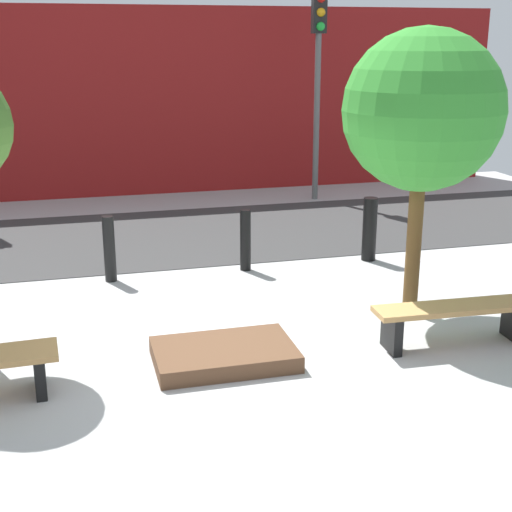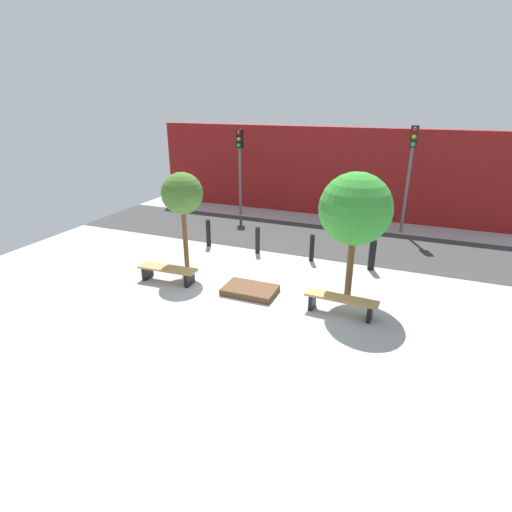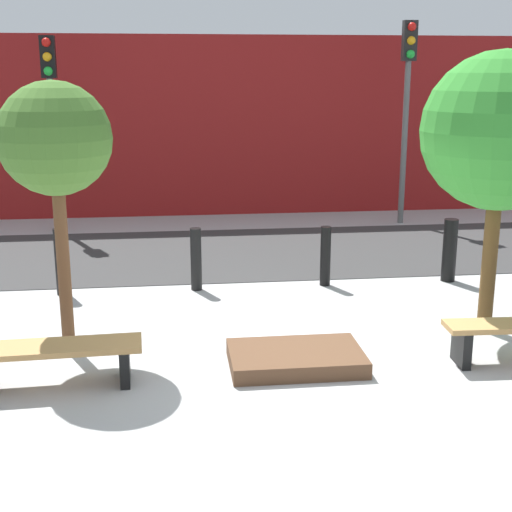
{
  "view_description": "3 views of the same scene",
  "coord_description": "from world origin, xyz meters",
  "px_view_note": "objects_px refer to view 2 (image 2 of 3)",
  "views": [
    {
      "loc": [
        -1.4,
        -6.69,
        3.2
      ],
      "look_at": [
        0.33,
        -0.15,
        1.14
      ],
      "focal_mm": 50.0,
      "sensor_mm": 36.0,
      "label": 1
    },
    {
      "loc": [
        3.85,
        -9.17,
        5.02
      ],
      "look_at": [
        0.16,
        -0.06,
        1.11
      ],
      "focal_mm": 28.0,
      "sensor_mm": 36.0,
      "label": 2
    },
    {
      "loc": [
        -1.29,
        -7.18,
        3.09
      ],
      "look_at": [
        -0.4,
        0.2,
        1.17
      ],
      "focal_mm": 50.0,
      "sensor_mm": 36.0,
      "label": 3
    }
  ],
  "objects_px": {
    "tree_behind_left_bench": "(182,194)",
    "traffic_light_mid_west": "(411,161)",
    "tree_behind_right_bench": "(355,210)",
    "bollard_far_left": "(208,233)",
    "bollard_right": "(372,255)",
    "bench_right": "(341,302)",
    "traffic_light_west": "(240,157)",
    "bench_left": "(168,271)",
    "bollard_center": "(312,248)",
    "bollard_left": "(258,240)",
    "planter_bed": "(250,290)"
  },
  "relations": [
    {
      "from": "tree_behind_left_bench",
      "to": "traffic_light_mid_west",
      "type": "xyz_separation_m",
      "value": [
        6.03,
        6.36,
        0.43
      ]
    },
    {
      "from": "tree_behind_left_bench",
      "to": "tree_behind_right_bench",
      "type": "distance_m",
      "value": 5.03
    },
    {
      "from": "bollard_far_left",
      "to": "bollard_right",
      "type": "xyz_separation_m",
      "value": [
        5.74,
        0.0,
        -0.0
      ]
    },
    {
      "from": "bench_right",
      "to": "traffic_light_west",
      "type": "distance_m",
      "value": 9.81
    },
    {
      "from": "tree_behind_left_bench",
      "to": "bench_right",
      "type": "bearing_deg",
      "value": -11.72
    },
    {
      "from": "tree_behind_right_bench",
      "to": "traffic_light_mid_west",
      "type": "xyz_separation_m",
      "value": [
        1.0,
        6.36,
        0.38
      ]
    },
    {
      "from": "bench_left",
      "to": "bollard_right",
      "type": "height_order",
      "value": "bollard_right"
    },
    {
      "from": "bench_left",
      "to": "bollard_center",
      "type": "xyz_separation_m",
      "value": [
        3.47,
        3.13,
        0.13
      ]
    },
    {
      "from": "bench_right",
      "to": "bollard_far_left",
      "type": "height_order",
      "value": "bollard_far_left"
    },
    {
      "from": "bench_right",
      "to": "tree_behind_left_bench",
      "type": "xyz_separation_m",
      "value": [
        -5.03,
        1.04,
        2.03
      ]
    },
    {
      "from": "bench_left",
      "to": "bollard_left",
      "type": "height_order",
      "value": "bollard_left"
    },
    {
      "from": "traffic_light_mid_west",
      "to": "bollard_center",
      "type": "bearing_deg",
      "value": -120.94
    },
    {
      "from": "bollard_right",
      "to": "traffic_light_mid_west",
      "type": "relative_size",
      "value": 0.23
    },
    {
      "from": "bollard_center",
      "to": "planter_bed",
      "type": "bearing_deg",
      "value": -108.06
    },
    {
      "from": "tree_behind_left_bench",
      "to": "traffic_light_west",
      "type": "bearing_deg",
      "value": 98.93
    },
    {
      "from": "planter_bed",
      "to": "tree_behind_left_bench",
      "type": "height_order",
      "value": "tree_behind_left_bench"
    },
    {
      "from": "bollard_center",
      "to": "traffic_light_west",
      "type": "xyz_separation_m",
      "value": [
        -4.47,
        4.26,
        2.14
      ]
    },
    {
      "from": "traffic_light_west",
      "to": "bench_right",
      "type": "bearing_deg",
      "value": -50.83
    },
    {
      "from": "bench_left",
      "to": "planter_bed",
      "type": "bearing_deg",
      "value": 1.97
    },
    {
      "from": "traffic_light_west",
      "to": "tree_behind_left_bench",
      "type": "bearing_deg",
      "value": -81.07
    },
    {
      "from": "tree_behind_right_bench",
      "to": "traffic_light_west",
      "type": "distance_m",
      "value": 8.76
    },
    {
      "from": "bench_right",
      "to": "bollard_far_left",
      "type": "xyz_separation_m",
      "value": [
        -5.39,
        3.13,
        0.15
      ]
    },
    {
      "from": "bench_left",
      "to": "tree_behind_left_bench",
      "type": "distance_m",
      "value": 2.3
    },
    {
      "from": "tree_behind_left_bench",
      "to": "bollard_center",
      "type": "bearing_deg",
      "value": 31.06
    },
    {
      "from": "bench_right",
      "to": "planter_bed",
      "type": "relative_size",
      "value": 1.26
    },
    {
      "from": "traffic_light_west",
      "to": "traffic_light_mid_west",
      "type": "xyz_separation_m",
      "value": [
        7.03,
        0.0,
        0.21
      ]
    },
    {
      "from": "bollard_far_left",
      "to": "tree_behind_right_bench",
      "type": "bearing_deg",
      "value": -21.22
    },
    {
      "from": "bench_right",
      "to": "bench_left",
      "type": "bearing_deg",
      "value": -177.42
    },
    {
      "from": "planter_bed",
      "to": "bollard_center",
      "type": "xyz_separation_m",
      "value": [
        0.96,
        2.93,
        0.36
      ]
    },
    {
      "from": "bench_left",
      "to": "bollard_far_left",
      "type": "relative_size",
      "value": 1.85
    },
    {
      "from": "bench_left",
      "to": "traffic_light_west",
      "type": "relative_size",
      "value": 0.47
    },
    {
      "from": "bench_right",
      "to": "bollard_left",
      "type": "bearing_deg",
      "value": 140.5
    },
    {
      "from": "bench_right",
      "to": "bollard_center",
      "type": "height_order",
      "value": "bollard_center"
    },
    {
      "from": "bollard_right",
      "to": "bollard_far_left",
      "type": "bearing_deg",
      "value": 180.0
    },
    {
      "from": "tree_behind_right_bench",
      "to": "bollard_center",
      "type": "bearing_deg",
      "value": 126.68
    },
    {
      "from": "bollard_center",
      "to": "traffic_light_mid_west",
      "type": "bearing_deg",
      "value": 59.06
    },
    {
      "from": "tree_behind_left_bench",
      "to": "bollard_right",
      "type": "bearing_deg",
      "value": 21.22
    },
    {
      "from": "bench_left",
      "to": "bollard_far_left",
      "type": "distance_m",
      "value": 3.16
    },
    {
      "from": "bench_right",
      "to": "traffic_light_west",
      "type": "bearing_deg",
      "value": 131.75
    },
    {
      "from": "tree_behind_right_bench",
      "to": "bollard_right",
      "type": "relative_size",
      "value": 3.5
    },
    {
      "from": "bench_left",
      "to": "traffic_light_mid_west",
      "type": "xyz_separation_m",
      "value": [
        6.03,
        7.4,
        2.48
      ]
    },
    {
      "from": "bench_left",
      "to": "bollard_left",
      "type": "xyz_separation_m",
      "value": [
        1.56,
        3.13,
        0.14
      ]
    },
    {
      "from": "traffic_light_west",
      "to": "traffic_light_mid_west",
      "type": "distance_m",
      "value": 7.03
    },
    {
      "from": "traffic_light_west",
      "to": "traffic_light_mid_west",
      "type": "height_order",
      "value": "traffic_light_mid_west"
    },
    {
      "from": "traffic_light_west",
      "to": "bollard_left",
      "type": "bearing_deg",
      "value": -59.05
    },
    {
      "from": "planter_bed",
      "to": "traffic_light_mid_west",
      "type": "distance_m",
      "value": 8.46
    },
    {
      "from": "bench_left",
      "to": "bench_right",
      "type": "height_order",
      "value": "bench_right"
    },
    {
      "from": "bollard_left",
      "to": "tree_behind_left_bench",
      "type": "bearing_deg",
      "value": -126.68
    },
    {
      "from": "tree_behind_left_bench",
      "to": "bollard_far_left",
      "type": "bearing_deg",
      "value": 99.68
    },
    {
      "from": "tree_behind_left_bench",
      "to": "bollard_far_left",
      "type": "height_order",
      "value": "tree_behind_left_bench"
    }
  ]
}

